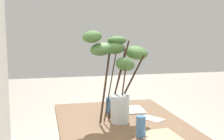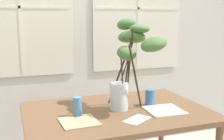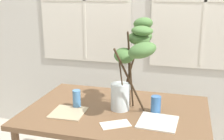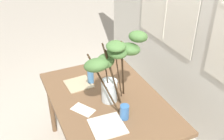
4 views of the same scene
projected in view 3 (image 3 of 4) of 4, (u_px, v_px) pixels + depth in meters
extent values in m
cube|color=beige|center=(143.00, 7.00, 2.91)|extent=(4.05, 0.12, 2.94)
cube|color=white|center=(84.00, 0.00, 2.98)|extent=(0.96, 0.01, 1.27)
cube|color=silver|center=(84.00, 0.00, 2.98)|extent=(1.03, 0.01, 1.34)
cube|color=silver|center=(84.00, 0.00, 2.98)|extent=(0.02, 0.01, 1.27)
cube|color=silver|center=(84.00, 0.00, 2.98)|extent=(0.96, 0.01, 0.02)
cube|color=white|center=(206.00, 1.00, 2.67)|extent=(0.96, 0.01, 1.27)
cube|color=silver|center=(206.00, 1.00, 2.66)|extent=(1.03, 0.01, 1.34)
cube|color=silver|center=(206.00, 1.00, 2.66)|extent=(0.02, 0.01, 1.27)
cube|color=silver|center=(206.00, 1.00, 2.66)|extent=(0.96, 0.01, 0.02)
cube|color=brown|center=(117.00, 112.00, 2.12)|extent=(1.35, 0.93, 0.04)
cylinder|color=brown|center=(66.00, 124.00, 2.75)|extent=(0.05, 0.05, 0.73)
cylinder|color=silver|center=(120.00, 97.00, 2.09)|extent=(0.14, 0.14, 0.20)
cylinder|color=silver|center=(120.00, 105.00, 2.11)|extent=(0.13, 0.13, 0.06)
cylinder|color=#382819|center=(130.00, 82.00, 1.94)|extent=(0.20, 0.20, 0.50)
ellipsoid|color=#477038|center=(142.00, 50.00, 1.77)|extent=(0.28, 0.26, 0.17)
cylinder|color=#382819|center=(132.00, 66.00, 2.10)|extent=(0.20, 0.15, 0.63)
ellipsoid|color=#477038|center=(143.00, 23.00, 2.09)|extent=(0.21, 0.21, 0.12)
cylinder|color=#382819|center=(131.00, 71.00, 2.01)|extent=(0.03, 0.17, 0.60)
ellipsoid|color=#477038|center=(142.00, 31.00, 1.90)|extent=(0.17, 0.16, 0.08)
cylinder|color=#382819|center=(130.00, 73.00, 2.08)|extent=(0.13, 0.14, 0.53)
ellipsoid|color=#477038|center=(141.00, 37.00, 2.05)|extent=(0.25, 0.25, 0.13)
cylinder|color=#382819|center=(129.00, 75.00, 2.03)|extent=(0.02, 0.14, 0.54)
ellipsoid|color=#477038|center=(139.00, 39.00, 1.95)|extent=(0.18, 0.17, 0.11)
cylinder|color=#382819|center=(122.00, 83.00, 2.03)|extent=(0.06, 0.05, 0.42)
ellipsoid|color=#477038|center=(124.00, 56.00, 1.95)|extent=(0.21, 0.22, 0.14)
cylinder|color=#4C84BC|center=(77.00, 99.00, 2.14)|extent=(0.06, 0.06, 0.14)
cylinder|color=#386BAD|center=(156.00, 104.00, 2.05)|extent=(0.07, 0.07, 0.13)
cube|color=tan|center=(68.00, 113.00, 2.05)|extent=(0.25, 0.25, 0.01)
cube|color=silver|center=(158.00, 122.00, 1.90)|extent=(0.27, 0.27, 0.01)
cube|color=silver|center=(115.00, 124.00, 1.87)|extent=(0.22, 0.20, 0.00)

